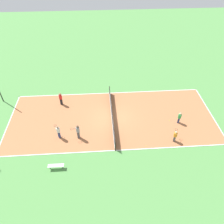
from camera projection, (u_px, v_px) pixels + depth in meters
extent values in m
plane|color=#518E47|center=(112.00, 118.00, 25.35)|extent=(80.00, 80.00, 0.00)
cube|color=#AD6B42|center=(112.00, 118.00, 25.35)|extent=(9.70, 23.58, 0.02)
cube|color=white|center=(115.00, 150.00, 21.76)|extent=(0.10, 23.58, 0.00)
cube|color=white|center=(110.00, 93.00, 28.92)|extent=(0.10, 23.58, 0.00)
cube|color=white|center=(210.00, 113.00, 25.94)|extent=(9.70, 0.10, 0.00)
cube|color=white|center=(9.00, 122.00, 24.74)|extent=(9.70, 0.10, 0.00)
cube|color=white|center=(112.00, 118.00, 25.34)|extent=(9.70, 0.10, 0.00)
cylinder|color=black|center=(115.00, 146.00, 21.46)|extent=(0.10, 0.10, 1.12)
cylinder|color=black|center=(110.00, 90.00, 28.47)|extent=(0.10, 0.10, 1.12)
cube|color=black|center=(112.00, 114.00, 24.98)|extent=(9.40, 0.03, 1.07)
cube|color=white|center=(112.00, 111.00, 24.65)|extent=(9.40, 0.04, 0.06)
cube|color=silver|center=(56.00, 166.00, 19.94)|extent=(0.36, 1.46, 0.04)
cylinder|color=#4C4C51|center=(63.00, 167.00, 20.12)|extent=(0.08, 0.08, 0.41)
cylinder|color=#4C4C51|center=(50.00, 167.00, 20.06)|extent=(0.08, 0.08, 0.41)
cube|color=#4C4C51|center=(78.00, 135.00, 22.74)|extent=(0.21, 0.26, 0.89)
cylinder|color=gray|center=(78.00, 130.00, 22.24)|extent=(0.38, 0.38, 0.63)
sphere|color=brown|center=(77.00, 127.00, 21.94)|extent=(0.27, 0.27, 0.27)
cylinder|color=#262626|center=(74.00, 129.00, 22.10)|extent=(0.04, 0.28, 0.03)
torus|color=black|center=(72.00, 129.00, 22.08)|extent=(0.32, 0.32, 0.02)
cube|color=#4C4C51|center=(174.00, 139.00, 22.47)|extent=(0.31, 0.28, 0.70)
cylinder|color=orange|center=(176.00, 135.00, 22.08)|extent=(0.46, 0.46, 0.49)
sphere|color=beige|center=(176.00, 132.00, 21.85)|extent=(0.21, 0.21, 0.21)
cylinder|color=#262626|center=(176.00, 132.00, 22.23)|extent=(0.27, 0.13, 0.03)
torus|color=black|center=(176.00, 130.00, 22.43)|extent=(0.39, 0.39, 0.02)
cube|color=black|center=(61.00, 102.00, 26.89)|extent=(0.23, 0.28, 0.85)
cylinder|color=red|center=(60.00, 97.00, 26.41)|extent=(0.40, 0.40, 0.59)
sphere|color=#A87A56|center=(60.00, 94.00, 26.13)|extent=(0.25, 0.25, 0.25)
cube|color=navy|center=(179.00, 120.00, 24.50)|extent=(0.32, 0.30, 0.72)
cylinder|color=green|center=(180.00, 116.00, 24.09)|extent=(0.49, 0.49, 0.51)
sphere|color=beige|center=(180.00, 114.00, 23.85)|extent=(0.22, 0.22, 0.22)
cube|color=navy|center=(59.00, 135.00, 22.79)|extent=(0.32, 0.30, 0.83)
cylinder|color=silver|center=(58.00, 130.00, 22.32)|extent=(0.50, 0.50, 0.58)
sphere|color=#A87A56|center=(57.00, 127.00, 22.05)|extent=(0.25, 0.25, 0.25)
cylinder|color=#262626|center=(56.00, 127.00, 22.42)|extent=(0.25, 0.18, 0.03)
torus|color=black|center=(55.00, 126.00, 22.59)|extent=(0.42, 0.42, 0.02)
sphere|color=#CCE033|center=(146.00, 146.00, 22.15)|extent=(0.07, 0.07, 0.07)
sphere|color=#CCE033|center=(169.00, 120.00, 24.97)|extent=(0.07, 0.07, 0.07)
sphere|color=#CCE033|center=(60.00, 99.00, 27.92)|extent=(0.07, 0.07, 0.07)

